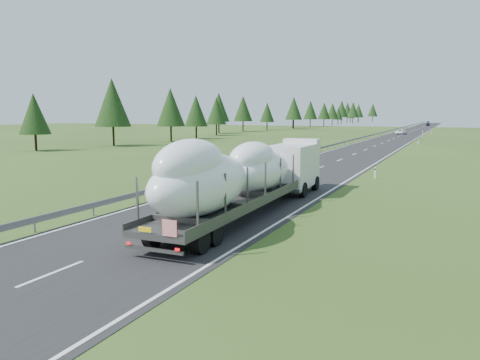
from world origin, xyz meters
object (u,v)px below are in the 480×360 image
at_px(distant_car_dark, 428,124).
at_px(distant_car_blue, 428,122).
at_px(distant_van, 401,132).
at_px(boat_truck, 245,173).
at_px(highway_sign, 423,135).

height_order(distant_car_dark, distant_car_blue, distant_car_dark).
height_order(distant_van, distant_car_blue, distant_van).
xyz_separation_m(boat_truck, distant_car_blue, (-4.73, 270.82, -1.73)).
bearing_deg(distant_van, distant_car_blue, 95.40).
xyz_separation_m(distant_van, distant_car_blue, (-1.45, 160.04, -0.07)).
xyz_separation_m(highway_sign, boat_truck, (-4.89, -68.37, 0.57)).
distance_m(boat_truck, distant_car_dark, 211.39).
height_order(highway_sign, distant_van, highway_sign).
xyz_separation_m(highway_sign, distant_car_blue, (-9.61, 202.45, -1.16)).
height_order(boat_truck, distant_car_dark, boat_truck).
bearing_deg(boat_truck, highway_sign, 85.91).
xyz_separation_m(boat_truck, distant_van, (-3.27, 110.78, -1.66)).
bearing_deg(highway_sign, distant_car_blue, 92.72).
bearing_deg(distant_car_dark, distant_van, -95.75).
xyz_separation_m(distant_van, distant_car_dark, (1.59, 100.60, 0.01)).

